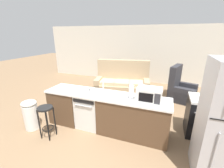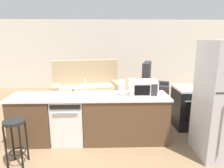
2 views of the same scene
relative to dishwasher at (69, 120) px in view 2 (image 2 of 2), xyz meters
name	(u,v)px [view 2 (image 2 of 2)]	position (x,y,z in m)	size (l,w,h in m)	color
ground_plane	(83,140)	(0.25, 0.00, -0.42)	(24.00, 24.00, 0.00)	#896B4C
wall_back	(102,55)	(0.55, 4.20, 0.88)	(10.00, 0.06, 2.60)	silver
kitchen_counter	(95,120)	(0.49, 0.00, 0.00)	(2.94, 0.66, 0.90)	brown
dishwasher	(69,120)	(0.00, 0.00, 0.00)	(0.58, 0.61, 0.84)	silver
stove_range	(192,107)	(2.60, 0.55, 0.03)	(0.76, 0.68, 0.90)	black
refrigerator	(223,101)	(2.60, -0.55, 0.54)	(0.72, 0.73, 1.91)	#B7B7BC
microwave	(143,88)	(1.39, 0.00, 0.62)	(0.50, 0.37, 0.28)	white
sink_faucet	(85,88)	(0.32, 0.09, 0.61)	(0.07, 0.18, 0.30)	silver
paper_towel_roll	(122,88)	(1.01, 0.03, 0.62)	(0.14, 0.14, 0.28)	#4C4C51
soap_bottle	(73,95)	(0.14, -0.22, 0.55)	(0.06, 0.06, 0.18)	silver
kettle	(205,85)	(2.77, 0.42, 0.56)	(0.21, 0.17, 0.19)	black
bar_stool	(15,133)	(-0.68, -0.74, 0.11)	(0.32, 0.32, 0.74)	black
couch	(87,89)	(0.11, 2.40, -0.03)	(2.14, 1.27, 1.27)	tan
armchair	(152,89)	(2.18, 2.50, -0.07)	(1.01, 1.05, 1.20)	#2D2D33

